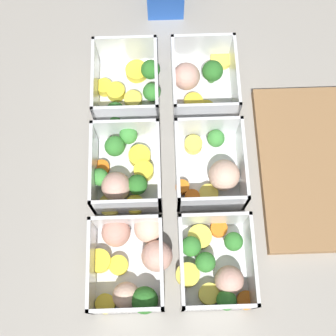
# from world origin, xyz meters

# --- Properties ---
(ground_plane) EXTENTS (4.00, 4.00, 0.00)m
(ground_plane) POSITION_xyz_m (0.00, 0.00, 0.00)
(ground_plane) COLOR gray
(container_near_left) EXTENTS (0.14, 0.12, 0.07)m
(container_near_left) POSITION_xyz_m (-0.15, -0.06, 0.02)
(container_near_left) COLOR white
(container_near_left) RESTS_ON ground_plane
(container_near_center) EXTENTS (0.15, 0.11, 0.07)m
(container_near_center) POSITION_xyz_m (0.00, -0.07, 0.02)
(container_near_center) COLOR white
(container_near_center) RESTS_ON ground_plane
(container_near_right) EXTENTS (0.16, 0.15, 0.07)m
(container_near_right) POSITION_xyz_m (0.15, -0.06, 0.03)
(container_near_right) COLOR white
(container_near_right) RESTS_ON ground_plane
(container_far_left) EXTENTS (0.15, 0.12, 0.07)m
(container_far_left) POSITION_xyz_m (-0.16, 0.06, 0.03)
(container_far_left) COLOR white
(container_far_left) RESTS_ON ground_plane
(container_far_center) EXTENTS (0.13, 0.11, 0.07)m
(container_far_center) POSITION_xyz_m (0.00, 0.07, 0.03)
(container_far_center) COLOR white
(container_far_center) RESTS_ON ground_plane
(container_far_right) EXTENTS (0.14, 0.12, 0.07)m
(container_far_right) POSITION_xyz_m (0.16, 0.07, 0.02)
(container_far_right) COLOR white
(container_far_right) RESTS_ON ground_plane
(cutting_board) EXTENTS (0.28, 0.18, 0.02)m
(cutting_board) POSITION_xyz_m (-0.00, 0.24, 0.01)
(cutting_board) COLOR olive
(cutting_board) RESTS_ON ground_plane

